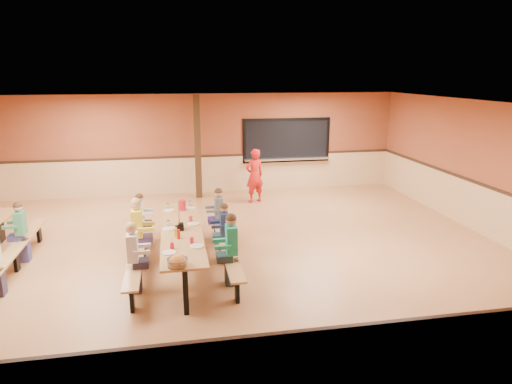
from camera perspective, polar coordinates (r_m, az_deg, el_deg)
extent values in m
plane|color=#986139|center=(9.55, -4.21, -7.48)|extent=(12.00, 12.00, 0.00)
cube|color=brown|center=(13.99, -6.63, 5.98)|extent=(12.00, 0.04, 3.00)
cube|color=brown|center=(4.44, 2.87, -13.59)|extent=(12.00, 0.04, 3.00)
cube|color=brown|center=(11.39, 27.20, 2.44)|extent=(0.04, 10.00, 3.00)
cube|color=white|center=(8.87, -4.58, 10.77)|extent=(12.00, 10.00, 0.04)
cube|color=black|center=(14.36, 3.84, 6.47)|extent=(2.60, 0.06, 1.20)
cube|color=silver|center=(14.37, 3.89, 4.17)|extent=(2.70, 0.28, 0.06)
cube|color=black|center=(13.39, -7.31, 5.56)|extent=(0.18, 0.18, 3.00)
cube|color=#AC7B44|center=(8.71, -9.28, -4.83)|extent=(0.75, 3.60, 0.04)
cube|color=black|center=(7.42, -8.84, -11.50)|extent=(0.08, 0.60, 0.70)
cube|color=black|center=(10.29, -9.43, -3.92)|extent=(0.08, 0.60, 0.70)
cube|color=#AC7B44|center=(8.83, -14.59, -6.82)|extent=(0.26, 3.60, 0.04)
cube|color=black|center=(8.92, -14.50, -8.17)|extent=(0.06, 0.18, 0.41)
cube|color=#AC7B44|center=(8.85, -3.83, -6.31)|extent=(0.26, 3.60, 0.04)
cube|color=black|center=(8.94, -3.81, -7.66)|extent=(0.06, 0.18, 0.41)
cube|color=#AC7B44|center=(9.62, -27.92, -6.32)|extent=(0.26, 3.60, 0.04)
cube|color=black|center=(9.70, -27.76, -7.57)|extent=(0.06, 0.18, 0.41)
imported|color=red|center=(12.93, -0.18, 2.05)|extent=(0.65, 0.54, 1.54)
cylinder|color=red|center=(9.89, -9.20, -1.64)|extent=(0.16, 0.16, 0.22)
cube|color=black|center=(8.68, -9.36, -4.30)|extent=(0.10, 0.14, 0.13)
cylinder|color=yellow|center=(8.33, -10.03, -5.01)|extent=(0.06, 0.06, 0.17)
cylinder|color=#B2140F|center=(8.23, -9.66, -5.23)|extent=(0.06, 0.06, 0.17)
cube|color=black|center=(8.74, -9.54, -4.42)|extent=(0.16, 0.16, 0.06)
cube|color=#AC7B44|center=(8.65, -9.61, -2.67)|extent=(0.02, 0.09, 0.50)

